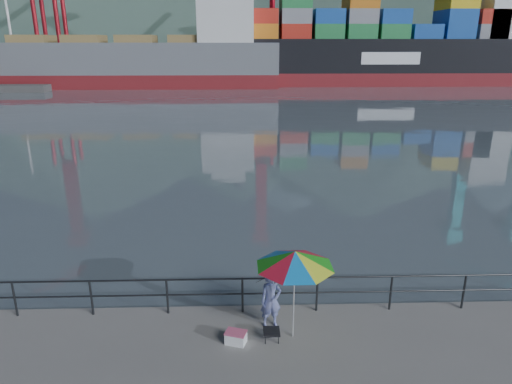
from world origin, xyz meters
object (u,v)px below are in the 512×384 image
at_px(beach_umbrella, 295,259).
at_px(bulk_carrier, 148,60).
at_px(fisherman, 271,300).
at_px(container_ship, 393,49).
at_px(cooler_bag, 236,338).

bearing_deg(beach_umbrella, bulk_carrier, 103.53).
xyz_separation_m(fisherman, container_ship, (26.19, 73.77, 5.14)).
bearing_deg(container_ship, bulk_carrier, -174.71).
distance_m(bulk_carrier, container_ship, 42.80).
height_order(beach_umbrella, cooler_bag, beach_umbrella).
bearing_deg(cooler_bag, container_ship, 87.78).
relative_size(fisherman, container_ship, 0.03).
distance_m(beach_umbrella, bulk_carrier, 72.33).
bearing_deg(fisherman, cooler_bag, -154.70).
bearing_deg(cooler_bag, beach_umbrella, 26.70).
height_order(beach_umbrella, container_ship, container_ship).
distance_m(cooler_bag, container_ship, 79.44).
height_order(cooler_bag, container_ship, container_ship).
xyz_separation_m(beach_umbrella, bulk_carrier, (-16.92, 70.29, 2.07)).
xyz_separation_m(cooler_bag, container_ship, (27.07, 74.46, 5.75)).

